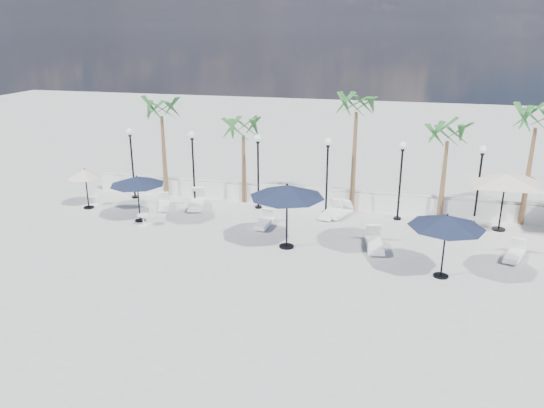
% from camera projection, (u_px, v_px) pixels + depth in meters
% --- Properties ---
extents(ground, '(100.00, 100.00, 0.00)m').
position_uv_depth(ground, '(301.00, 268.00, 20.57)').
color(ground, '#ACACA7').
rests_on(ground, ground).
extents(balustrade, '(26.00, 0.30, 1.01)m').
position_uv_depth(balustrade, '(329.00, 199.00, 27.32)').
color(balustrade, silver).
rests_on(balustrade, ground).
extents(lamppost_0, '(0.36, 0.36, 3.84)m').
position_uv_depth(lamppost_0, '(131.00, 153.00, 28.18)').
color(lamppost_0, black).
rests_on(lamppost_0, ground).
extents(lamppost_1, '(0.36, 0.36, 3.84)m').
position_uv_depth(lamppost_1, '(193.00, 157.00, 27.37)').
color(lamppost_1, black).
rests_on(lamppost_1, ground).
extents(lamppost_2, '(0.36, 0.36, 3.84)m').
position_uv_depth(lamppost_2, '(258.00, 161.00, 26.56)').
color(lamppost_2, black).
rests_on(lamppost_2, ground).
extents(lamppost_3, '(0.36, 0.36, 3.84)m').
position_uv_depth(lamppost_3, '(327.00, 165.00, 25.76)').
color(lamppost_3, black).
rests_on(lamppost_3, ground).
extents(lamppost_4, '(0.36, 0.36, 3.84)m').
position_uv_depth(lamppost_4, '(401.00, 170.00, 24.95)').
color(lamppost_4, black).
rests_on(lamppost_4, ground).
extents(lamppost_5, '(0.36, 0.36, 3.84)m').
position_uv_depth(lamppost_5, '(480.00, 174.00, 24.14)').
color(lamppost_5, black).
rests_on(lamppost_5, ground).
extents(palm_0, '(2.60, 2.60, 5.50)m').
position_uv_depth(palm_0, '(161.00, 114.00, 27.92)').
color(palm_0, brown).
rests_on(palm_0, ground).
extents(palm_1, '(2.60, 2.60, 4.70)m').
position_uv_depth(palm_1, '(243.00, 132.00, 27.13)').
color(palm_1, brown).
rests_on(palm_1, ground).
extents(palm_2, '(2.60, 2.60, 6.10)m').
position_uv_depth(palm_2, '(356.00, 110.00, 25.38)').
color(palm_2, brown).
rests_on(palm_2, ground).
extents(palm_3, '(2.60, 2.60, 4.90)m').
position_uv_depth(palm_3, '(448.00, 138.00, 24.76)').
color(palm_3, brown).
rests_on(palm_3, ground).
extents(palm_4, '(2.60, 2.60, 5.70)m').
position_uv_depth(palm_4, '(536.00, 125.00, 23.66)').
color(palm_4, brown).
rests_on(palm_4, ground).
extents(lounger_0, '(1.22, 2.27, 0.81)m').
position_uv_depth(lounger_0, '(197.00, 202.00, 27.34)').
color(lounger_0, white).
rests_on(lounger_0, ground).
extents(lounger_1, '(0.64, 1.73, 0.64)m').
position_uv_depth(lounger_1, '(264.00, 222.00, 24.78)').
color(lounger_1, white).
rests_on(lounger_1, ground).
extents(lounger_2, '(1.19, 1.77, 0.64)m').
position_uv_depth(lounger_2, '(164.00, 204.00, 27.26)').
color(lounger_2, white).
rests_on(lounger_2, ground).
extents(lounger_3, '(0.97, 1.93, 0.69)m').
position_uv_depth(lounger_3, '(331.00, 212.00, 26.02)').
color(lounger_3, white).
rests_on(lounger_3, ground).
extents(lounger_4, '(0.98, 2.12, 0.76)m').
position_uv_depth(lounger_4, '(374.00, 243.00, 22.28)').
color(lounger_4, white).
rests_on(lounger_4, ground).
extents(lounger_5, '(1.15, 1.81, 0.65)m').
position_uv_depth(lounger_5, '(340.00, 212.00, 26.05)').
color(lounger_5, white).
rests_on(lounger_5, ground).
extents(lounger_6, '(1.13, 1.82, 0.65)m').
position_uv_depth(lounger_6, '(515.00, 254.00, 21.28)').
color(lounger_6, white).
rests_on(lounger_6, ground).
extents(side_table_0, '(0.56, 0.56, 0.54)m').
position_uv_depth(side_table_0, '(94.00, 199.00, 27.74)').
color(side_table_0, white).
rests_on(side_table_0, ground).
extents(side_table_1, '(0.55, 0.55, 0.54)m').
position_uv_depth(side_table_1, '(144.00, 219.00, 24.85)').
color(side_table_1, white).
rests_on(side_table_1, ground).
extents(side_table_2, '(0.50, 0.50, 0.48)m').
position_uv_depth(side_table_2, '(473.00, 222.00, 24.58)').
color(side_table_2, white).
rests_on(side_table_2, ground).
extents(parasol_navy_left, '(2.58, 2.58, 2.28)m').
position_uv_depth(parasol_navy_left, '(137.00, 181.00, 24.90)').
color(parasol_navy_left, black).
rests_on(parasol_navy_left, ground).
extents(parasol_navy_mid, '(3.15, 3.15, 2.82)m').
position_uv_depth(parasol_navy_mid, '(287.00, 191.00, 21.71)').
color(parasol_navy_mid, black).
rests_on(parasol_navy_mid, ground).
extents(parasol_navy_right, '(2.79, 2.79, 2.50)m').
position_uv_depth(parasol_navy_right, '(447.00, 222.00, 19.15)').
color(parasol_navy_right, black).
rests_on(parasol_navy_right, ground).
extents(parasol_cream_sq_a, '(5.82, 5.82, 2.86)m').
position_uv_depth(parasol_cream_sq_a, '(506.00, 174.00, 23.57)').
color(parasol_cream_sq_a, black).
rests_on(parasol_cream_sq_a, ground).
extents(parasol_cream_small, '(1.72, 1.72, 2.12)m').
position_uv_depth(parasol_cream_small, '(85.00, 174.00, 26.77)').
color(parasol_cream_small, black).
rests_on(parasol_cream_small, ground).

